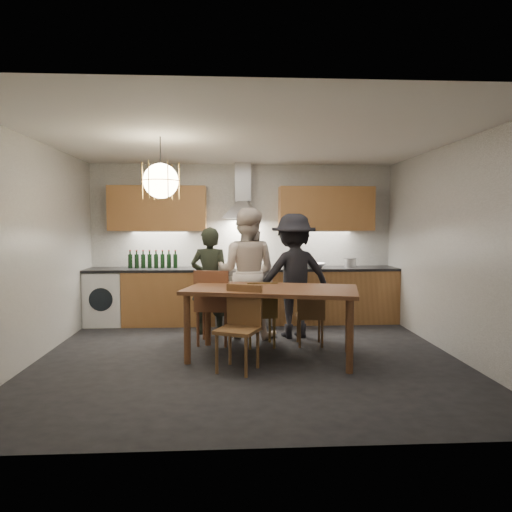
{
  "coord_description": "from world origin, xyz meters",
  "views": [
    {
      "loc": [
        -0.21,
        -5.41,
        1.61
      ],
      "look_at": [
        0.12,
        0.4,
        1.2
      ],
      "focal_mm": 32.0,
      "sensor_mm": 36.0,
      "label": 1
    }
  ],
  "objects": [
    {
      "name": "stock_pot",
      "position": [
        1.77,
        1.99,
        0.97
      ],
      "size": [
        0.23,
        0.23,
        0.14
      ],
      "primitive_type": "cylinder",
      "rotation": [
        0.0,
        0.0,
        0.18
      ],
      "color": "silver",
      "rests_on": "counter_run"
    },
    {
      "name": "counter_run",
      "position": [
        0.02,
        1.95,
        0.45
      ],
      "size": [
        5.0,
        0.62,
        0.9
      ],
      "color": "#BA8047",
      "rests_on": "ground"
    },
    {
      "name": "person_right",
      "position": [
        0.69,
        0.99,
        0.88
      ],
      "size": [
        1.24,
        0.86,
        1.76
      ],
      "primitive_type": "imported",
      "rotation": [
        0.0,
        0.0,
        3.34
      ],
      "color": "black",
      "rests_on": "ground"
    },
    {
      "name": "person_left",
      "position": [
        -0.5,
        1.2,
        0.78
      ],
      "size": [
        0.63,
        0.46,
        1.57
      ],
      "primitive_type": "imported",
      "rotation": [
        0.0,
        0.0,
        2.97
      ],
      "color": "black",
      "rests_on": "ground"
    },
    {
      "name": "wall_fixtures",
      "position": [
        0.0,
        2.07,
        1.87
      ],
      "size": [
        4.3,
        0.54,
        1.1
      ],
      "color": "#C1854A",
      "rests_on": "ground"
    },
    {
      "name": "room_shell",
      "position": [
        0.0,
        0.0,
        1.71
      ],
      "size": [
        5.02,
        4.52,
        2.61
      ],
      "color": "silver",
      "rests_on": "ground"
    },
    {
      "name": "pendant_lamp",
      "position": [
        -1.0,
        -0.1,
        2.1
      ],
      "size": [
        0.43,
        0.43,
        0.7
      ],
      "color": "black",
      "rests_on": "ground"
    },
    {
      "name": "chair_front",
      "position": [
        -0.1,
        -0.42,
        0.53
      ],
      "size": [
        0.56,
        0.56,
        0.93
      ],
      "rotation": [
        0.0,
        0.0,
        -0.43
      ],
      "color": "brown",
      "rests_on": "ground"
    },
    {
      "name": "chair_back_left",
      "position": [
        -0.44,
        0.59,
        0.58
      ],
      "size": [
        0.52,
        0.52,
        1.01
      ],
      "rotation": [
        0.0,
        0.0,
        2.98
      ],
      "color": "brown",
      "rests_on": "ground"
    },
    {
      "name": "mixing_bowl",
      "position": [
        1.16,
        1.85,
        0.94
      ],
      "size": [
        0.44,
        0.44,
        0.08
      ],
      "primitive_type": "imported",
      "rotation": [
        0.0,
        0.0,
        -0.38
      ],
      "color": "silver",
      "rests_on": "counter_run"
    },
    {
      "name": "dining_table",
      "position": [
        0.28,
        -0.03,
        0.75
      ],
      "size": [
        2.19,
        1.46,
        0.85
      ],
      "rotation": [
        0.0,
        0.0,
        -0.24
      ],
      "color": "brown",
      "rests_on": "ground"
    },
    {
      "name": "chair_back_mid",
      "position": [
        0.19,
        0.43,
        0.5
      ],
      "size": [
        0.43,
        0.43,
        0.86
      ],
      "rotation": [
        0.0,
        0.0,
        3.24
      ],
      "color": "brown",
      "rests_on": "ground"
    },
    {
      "name": "ground",
      "position": [
        0.0,
        0.0,
        0.0
      ],
      "size": [
        5.0,
        5.0,
        0.0
      ],
      "primitive_type": "plane",
      "color": "black",
      "rests_on": "ground"
    },
    {
      "name": "chair_back_right",
      "position": [
        0.84,
        0.45,
        0.46
      ],
      "size": [
        0.38,
        0.38,
        0.8
      ],
      "rotation": [
        0.0,
        0.0,
        3.08
      ],
      "color": "brown",
      "rests_on": "ground"
    },
    {
      "name": "person_mid",
      "position": [
        0.02,
        1.07,
        0.92
      ],
      "size": [
        1.05,
        0.92,
        1.84
      ],
      "primitive_type": "imported",
      "rotation": [
        0.0,
        0.0,
        2.86
      ],
      "color": "beige",
      "rests_on": "ground"
    },
    {
      "name": "wine_bottles",
      "position": [
        -1.46,
        1.99,
        1.04
      ],
      "size": [
        0.79,
        0.07,
        0.29
      ],
      "color": "black",
      "rests_on": "counter_run"
    },
    {
      "name": "range_stove",
      "position": [
        0.0,
        1.94,
        0.44
      ],
      "size": [
        0.9,
        0.6,
        0.92
      ],
      "color": "silver",
      "rests_on": "ground"
    }
  ]
}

